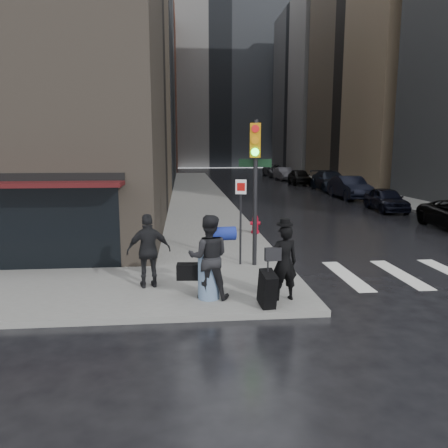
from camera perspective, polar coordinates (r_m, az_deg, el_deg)
The scene contains 18 objects.
ground at distance 11.37m, azimuth 0.71°, elevation -8.67°, with size 140.00×140.00×0.00m, color black.
sidewalk_left at distance 37.90m, azimuth -3.64°, elevation 4.49°, with size 4.00×50.00×0.15m, color slate.
sidewalk_right at distance 40.62m, azimuth 15.82°, elevation 4.50°, with size 3.00×50.00×0.15m, color slate.
bldg_left_mid at distance 51.89m, azimuth -20.25°, elevation 24.24°, with size 22.00×24.00×34.00m, color slate.
bldg_left_far at distance 74.27m, azimuth -15.19°, elevation 16.80°, with size 22.00×20.00×26.00m, color brown.
bldg_right_far at distance 74.42m, azimuth 16.74°, elevation 16.32°, with size 22.00×20.00×25.00m, color slate.
bldg_distant at distance 89.86m, azimuth -0.82°, elevation 17.79°, with size 40.00×12.00×32.00m, color slate.
man_overcoat at distance 10.03m, azimuth 7.40°, elevation -5.56°, with size 1.00×1.08×1.94m.
man_jeans at distance 10.10m, azimuth -2.06°, elevation -4.31°, with size 1.40×0.83×1.98m.
man_greycoat at distance 11.09m, azimuth -9.80°, elevation -3.47°, with size 1.16×0.65×1.87m.
traffic_light at distance 12.72m, azimuth 3.94°, elevation 6.64°, with size 1.05×0.58×4.27m.
fire_hydrant at distance 18.04m, azimuth 4.10°, elevation -0.13°, with size 0.43×0.33×0.76m.
parked_car_1 at distance 27.13m, azimuth 20.41°, elevation 3.03°, with size 1.60×3.98×1.35m, color black.
parked_car_2 at distance 32.92m, azimuth 16.12°, elevation 4.60°, with size 1.72×4.94×1.63m, color black.
parked_car_3 at distance 39.00m, azimuth 13.69°, elevation 5.50°, with size 2.34×5.74×1.67m, color black.
parked_car_4 at distance 44.67m, azimuth 9.84°, elevation 6.09°, with size 1.84×4.57×1.56m, color black.
parked_car_5 at distance 50.69m, azimuth 7.84°, elevation 6.53°, with size 1.56×4.48×1.48m, color #414146.
parked_car_6 at distance 56.87m, azimuth 6.78°, elevation 6.95°, with size 2.61×5.67×1.57m, color #4A4A4F.
Camera 1 is at (-1.15, -10.72, 3.61)m, focal length 35.00 mm.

